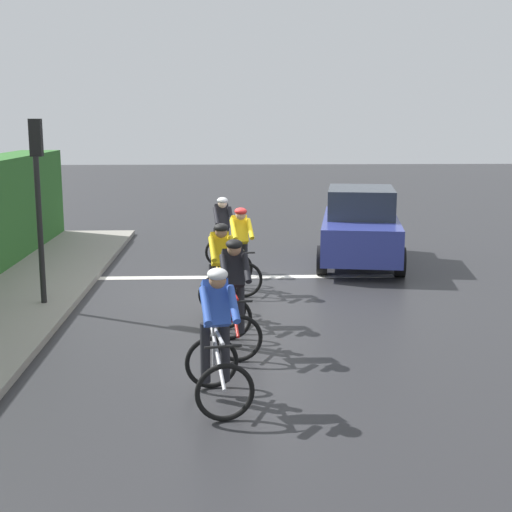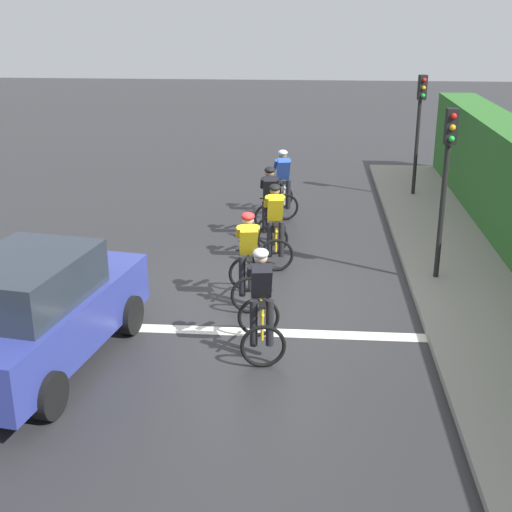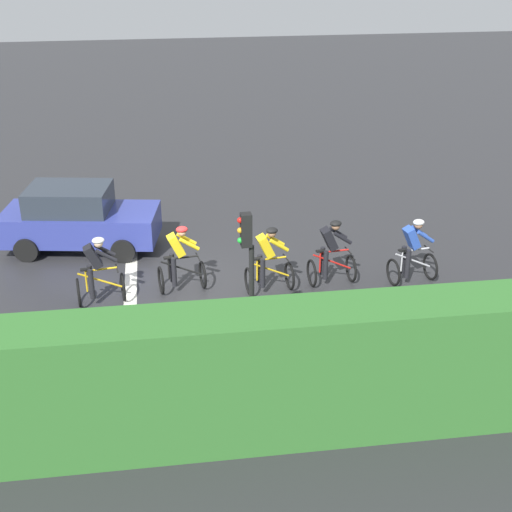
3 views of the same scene
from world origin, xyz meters
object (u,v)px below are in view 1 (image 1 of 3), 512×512
(cyclist_mid, at_px, (221,274))
(cyclist_fourth, at_px, (240,251))
(cyclist_second, at_px, (234,297))
(traffic_light_near_crossing, at_px, (38,184))
(car_navy, at_px, (360,227))
(cyclist_lead, at_px, (217,338))
(cyclist_trailing, at_px, (222,236))

(cyclist_mid, xyz_separation_m, cyclist_fourth, (-0.36, -2.07, 0.00))
(cyclist_second, distance_m, cyclist_fourth, 3.65)
(traffic_light_near_crossing, bearing_deg, car_navy, -149.39)
(cyclist_second, distance_m, cyclist_mid, 1.59)
(cyclist_second, xyz_separation_m, traffic_light_near_crossing, (3.37, -2.46, 1.43))
(cyclist_mid, bearing_deg, traffic_light_near_crossing, -15.58)
(car_navy, relative_size, traffic_light_near_crossing, 1.29)
(cyclist_fourth, height_order, traffic_light_near_crossing, traffic_light_near_crossing)
(cyclist_lead, xyz_separation_m, cyclist_second, (-0.21, -1.98, 0.00))
(cyclist_lead, xyz_separation_m, traffic_light_near_crossing, (3.15, -4.44, 1.43))
(cyclist_fourth, xyz_separation_m, cyclist_trailing, (0.36, -1.90, 0.00))
(cyclist_lead, bearing_deg, cyclist_fourth, -93.73)
(cyclist_second, bearing_deg, cyclist_fourth, -92.44)
(cyclist_mid, distance_m, cyclist_trailing, 3.97)
(cyclist_second, height_order, cyclist_trailing, same)
(traffic_light_near_crossing, bearing_deg, cyclist_mid, 164.42)
(cyclist_lead, distance_m, traffic_light_near_crossing, 5.63)
(car_navy, height_order, traffic_light_near_crossing, traffic_light_near_crossing)
(cyclist_trailing, height_order, car_navy, car_navy)
(cyclist_lead, bearing_deg, cyclist_mid, -90.16)
(cyclist_second, distance_m, car_navy, 6.91)
(cyclist_fourth, relative_size, cyclist_trailing, 1.00)
(cyclist_second, bearing_deg, car_navy, -115.75)
(cyclist_second, height_order, car_navy, car_navy)
(cyclist_mid, bearing_deg, cyclist_second, 97.30)
(car_navy, bearing_deg, cyclist_mid, 55.43)
(cyclist_second, height_order, cyclist_mid, same)
(cyclist_fourth, height_order, cyclist_trailing, same)
(cyclist_lead, height_order, cyclist_second, same)
(cyclist_lead, bearing_deg, car_navy, -111.39)
(cyclist_lead, xyz_separation_m, cyclist_fourth, (-0.37, -5.63, 0.00))
(cyclist_fourth, xyz_separation_m, traffic_light_near_crossing, (3.52, 1.19, 1.43))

